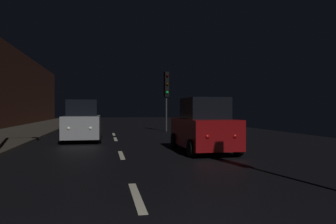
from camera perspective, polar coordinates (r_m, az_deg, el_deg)
The scene contains 7 objects.
ground at distance 27.80m, azimuth -9.70°, elevation -3.02°, with size 25.10×84.00×0.02m, color black.
sidewalk_left at distance 28.38m, azimuth -22.64°, elevation -2.81°, with size 4.40×84.00×0.15m, color #38332B.
lane_centerline at distance 14.88m, azimuth -8.62°, elevation -5.97°, with size 0.16×18.17×0.01m.
traffic_light_far_right at distance 25.18m, azimuth -0.27°, elevation 4.09°, with size 0.37×0.48×4.54m.
streetlamp_overhead at distance 12.61m, azimuth -26.00°, elevation 13.76°, with size 1.70×0.44×6.86m.
car_approaching_headlights at distance 18.08m, azimuth -14.59°, elevation -1.71°, with size 1.99×4.31×2.17m.
car_parked_right_near at distance 13.09m, azimuth 6.17°, elevation -2.61°, with size 1.94×4.21×2.12m.
Camera 1 is at (-0.60, -3.24, 1.66)m, focal length 35.17 mm.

